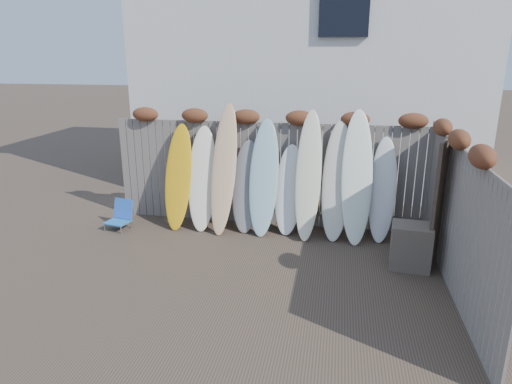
% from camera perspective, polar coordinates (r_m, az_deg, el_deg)
% --- Properties ---
extents(ground, '(80.00, 80.00, 0.00)m').
position_cam_1_polar(ground, '(6.96, -1.81, -10.77)').
color(ground, '#493A2D').
extents(back_fence, '(6.05, 0.28, 2.24)m').
position_cam_1_polar(back_fence, '(8.75, 1.79, 3.38)').
color(back_fence, slate).
rests_on(back_fence, ground).
extents(right_fence, '(0.28, 4.40, 2.24)m').
position_cam_1_polar(right_fence, '(6.82, 24.03, -2.46)').
color(right_fence, slate).
rests_on(right_fence, ground).
extents(house, '(8.50, 5.50, 6.33)m').
position_cam_1_polar(house, '(12.54, 6.90, 16.69)').
color(house, silver).
rests_on(house, ground).
extents(beach_chair, '(0.49, 0.51, 0.55)m').
position_cam_1_polar(beach_chair, '(9.14, -16.58, -2.82)').
color(beach_chair, '#2572BC').
rests_on(beach_chair, ground).
extents(wooden_crate, '(0.66, 0.57, 0.71)m').
position_cam_1_polar(wooden_crate, '(7.56, 18.77, -6.44)').
color(wooden_crate, brown).
rests_on(wooden_crate, ground).
extents(lattice_panel, '(0.59, 1.26, 2.03)m').
position_cam_1_polar(lattice_panel, '(7.85, 22.45, -0.84)').
color(lattice_panel, '#4C372E').
rests_on(lattice_panel, ground).
extents(surfboard_0, '(0.55, 0.72, 1.96)m').
position_cam_1_polar(surfboard_0, '(8.80, -9.69, 1.86)').
color(surfboard_0, '#E6A60F').
rests_on(surfboard_0, ground).
extents(surfboard_1, '(0.59, 0.72, 1.93)m').
position_cam_1_polar(surfboard_1, '(8.68, -6.71, 1.68)').
color(surfboard_1, '#F2EECD').
rests_on(surfboard_1, ground).
extents(surfboard_2, '(0.54, 0.87, 2.36)m').
position_cam_1_polar(surfboard_2, '(8.46, -4.04, 2.84)').
color(surfboard_2, '#F6B389').
rests_on(surfboard_2, ground).
extents(surfboard_3, '(0.55, 0.62, 1.69)m').
position_cam_1_polar(surfboard_3, '(8.55, -1.20, 0.70)').
color(surfboard_3, slate).
rests_on(surfboard_3, ground).
extents(surfboard_4, '(0.56, 0.76, 2.09)m').
position_cam_1_polar(surfboard_4, '(8.38, 0.98, 1.80)').
color(surfboard_4, '#94BFCE').
rests_on(surfboard_4, ground).
extents(surfboard_5, '(0.56, 0.63, 1.63)m').
position_cam_1_polar(surfboard_5, '(8.46, 4.12, 0.27)').
color(surfboard_5, white).
rests_on(surfboard_5, ground).
extents(surfboard_6, '(0.49, 0.82, 2.28)m').
position_cam_1_polar(surfboard_6, '(8.23, 6.57, 2.09)').
color(surfboard_6, '#EBE9C6').
rests_on(surfboard_6, ground).
extents(surfboard_7, '(0.57, 0.77, 2.09)m').
position_cam_1_polar(surfboard_7, '(8.29, 10.06, 1.33)').
color(surfboard_7, beige).
rests_on(surfboard_7, ground).
extents(surfboard_8, '(0.58, 0.84, 2.31)m').
position_cam_1_polar(surfboard_8, '(8.20, 12.50, 1.82)').
color(surfboard_8, white).
rests_on(surfboard_8, ground).
extents(surfboard_9, '(0.53, 0.69, 1.83)m').
position_cam_1_polar(surfboard_9, '(8.41, 15.54, 0.28)').
color(surfboard_9, white).
rests_on(surfboard_9, ground).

